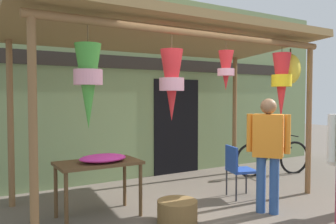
{
  "coord_description": "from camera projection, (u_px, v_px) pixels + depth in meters",
  "views": [
    {
      "loc": [
        -2.81,
        -3.82,
        1.64
      ],
      "look_at": [
        -0.08,
        0.7,
        1.4
      ],
      "focal_mm": 37.0,
      "sensor_mm": 36.0,
      "label": 1
    }
  ],
  "objects": [
    {
      "name": "ground_plane",
      "position": [
        199.0,
        215.0,
        4.79
      ],
      "size": [
        30.0,
        30.0,
        0.0
      ],
      "primitive_type": "plane",
      "color": "#60564C"
    },
    {
      "name": "shop_facade",
      "position": [
        125.0,
        86.0,
        6.85
      ],
      "size": [
        10.71,
        0.29,
        3.7
      ],
      "color": "#7A9360",
      "rests_on": "ground_plane"
    },
    {
      "name": "market_stall_canopy",
      "position": [
        177.0,
        48.0,
        5.27
      ],
      "size": [
        4.88,
        2.33,
        2.74
      ],
      "color": "brown",
      "rests_on": "ground_plane"
    },
    {
      "name": "display_table",
      "position": [
        98.0,
        169.0,
        4.67
      ],
      "size": [
        1.11,
        0.63,
        0.76
      ],
      "color": "brown",
      "rests_on": "ground_plane"
    },
    {
      "name": "flower_heap_on_table",
      "position": [
        104.0,
        158.0,
        4.64
      ],
      "size": [
        0.64,
        0.45,
        0.1
      ],
      "color": "#D13399",
      "rests_on": "display_table"
    },
    {
      "name": "folding_chair",
      "position": [
        237.0,
        167.0,
        5.58
      ],
      "size": [
        0.5,
        0.5,
        0.84
      ],
      "color": "#2347A8",
      "rests_on": "ground_plane"
    },
    {
      "name": "wicker_basket_by_table",
      "position": [
        177.0,
        212.0,
        4.47
      ],
      "size": [
        0.52,
        0.52,
        0.29
      ],
      "primitive_type": "cylinder",
      "color": "brown",
      "rests_on": "ground_plane"
    },
    {
      "name": "parked_bicycle",
      "position": [
        273.0,
        158.0,
        7.23
      ],
      "size": [
        1.71,
        0.57,
        0.92
      ],
      "color": "black",
      "rests_on": "ground_plane"
    },
    {
      "name": "passerby_at_right",
      "position": [
        268.0,
        146.0,
        4.82
      ],
      "size": [
        0.41,
        0.5,
        1.61
      ],
      "color": "#2D5193",
      "rests_on": "ground_plane"
    }
  ]
}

